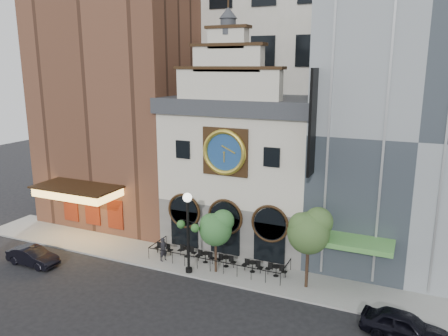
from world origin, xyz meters
TOP-DOWN VIEW (x-y plane):
  - ground at (0.00, 0.00)m, footprint 120.00×120.00m
  - sidewalk at (0.00, 2.50)m, footprint 44.00×5.00m
  - clock_building at (0.00, 7.82)m, footprint 12.60×8.78m
  - theater_building at (-13.00, 9.96)m, footprint 14.00×15.60m
  - retail_building at (12.99, 9.99)m, footprint 14.00×14.40m
  - office_tower at (0.00, 20.00)m, footprint 20.00×16.00m
  - cafe_railing at (0.00, 2.50)m, footprint 10.60×2.60m
  - bistro_0 at (-4.67, 2.38)m, footprint 1.58×0.68m
  - bistro_1 at (-2.73, 2.69)m, footprint 1.58×0.68m
  - bistro_2 at (-0.98, 2.38)m, footprint 1.58×0.68m
  - bistro_3 at (0.74, 2.39)m, footprint 1.58×0.68m
  - bistro_4 at (2.85, 2.37)m, footprint 1.58×0.68m
  - bistro_5 at (4.61, 2.45)m, footprint 1.58×0.68m
  - car_right at (13.21, -1.50)m, footprint 4.83×2.44m
  - car_left at (-12.91, -3.03)m, footprint 4.24×1.54m
  - pedestrian at (-4.04, 1.36)m, footprint 0.64×0.78m
  - lamppost at (-1.37, 0.46)m, footprint 1.89×0.86m
  - tree_left at (0.43, 1.36)m, footprint 2.44×2.35m
  - tree_right at (6.99, 1.84)m, footprint 2.91×2.81m

SIDE VIEW (x-z plane):
  - ground at x=0.00m, z-range 0.00..0.00m
  - sidewalk at x=0.00m, z-range 0.00..0.15m
  - cafe_railing at x=0.00m, z-range 0.15..1.05m
  - bistro_0 at x=-4.67m, z-range 0.16..1.06m
  - bistro_1 at x=-2.73m, z-range 0.16..1.06m
  - bistro_2 at x=-0.98m, z-range 0.16..1.06m
  - bistro_3 at x=0.74m, z-range 0.16..1.06m
  - bistro_4 at x=2.85m, z-range 0.16..1.06m
  - bistro_5 at x=4.61m, z-range 0.16..1.06m
  - car_left at x=-12.91m, z-range 0.00..1.39m
  - car_right at x=13.21m, z-range 0.00..1.58m
  - pedestrian at x=-4.04m, z-range 0.15..1.99m
  - tree_left at x=0.43m, z-range 1.25..5.94m
  - lamppost at x=-1.37m, z-range 0.86..6.85m
  - tree_right at x=6.99m, z-range 1.46..7.07m
  - clock_building at x=0.00m, z-range -2.64..16.01m
  - retail_building at x=12.99m, z-range 0.14..20.14m
  - theater_building at x=-13.00m, z-range 0.10..25.10m
  - office_tower at x=0.00m, z-range 0.00..40.00m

